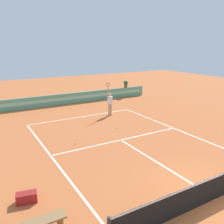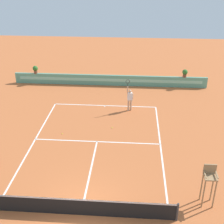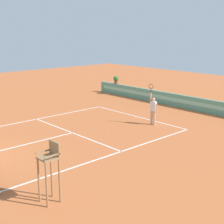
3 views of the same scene
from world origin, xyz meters
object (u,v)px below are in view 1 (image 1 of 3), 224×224
gear_bag (27,197)px  tennis_ball_near_baseline (117,128)px  potted_plant_far_right (126,84)px  tennis_player (110,102)px  tennis_ball_mid_court (75,143)px

gear_bag → tennis_ball_near_baseline: 8.44m
tennis_ball_near_baseline → potted_plant_far_right: size_ratio=0.09×
gear_bag → tennis_ball_near_baseline: size_ratio=10.29×
tennis_player → tennis_ball_near_baseline: (-1.16, -2.93, -1.02)m
tennis_ball_mid_court → potted_plant_far_right: (9.38, 9.20, 1.38)m
tennis_ball_near_baseline → potted_plant_far_right: bearing=53.4°
gear_bag → tennis_ball_near_baseline: gear_bag is taller
tennis_ball_near_baseline → tennis_ball_mid_court: (-3.33, -1.07, 0.00)m
tennis_player → potted_plant_far_right: 7.15m
tennis_player → tennis_ball_near_baseline: bearing=-111.6°
gear_bag → potted_plant_far_right: size_ratio=0.97×
tennis_ball_mid_court → gear_bag: bearing=-130.5°
tennis_ball_near_baseline → tennis_ball_mid_court: size_ratio=1.00×
potted_plant_far_right → tennis_ball_near_baseline: bearing=-126.6°
tennis_ball_near_baseline → potted_plant_far_right: potted_plant_far_right is taller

